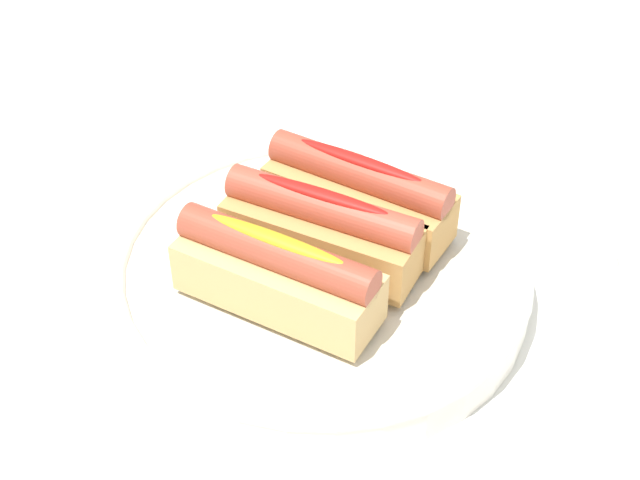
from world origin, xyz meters
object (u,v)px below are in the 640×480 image
at_px(hotdog_front, 359,194).
at_px(hotdog_side, 277,274).
at_px(hotdog_back, 320,232).
at_px(serving_bowl, 320,277).

bearing_deg(hotdog_front, hotdog_side, 76.36).
bearing_deg(hotdog_side, hotdog_back, -103.64).
bearing_deg(serving_bowl, hotdog_back, 36.87).
height_order(serving_bowl, hotdog_front, hotdog_front).
bearing_deg(hotdog_side, serving_bowl, -103.64).
xyz_separation_m(hotdog_back, hotdog_side, (0.01, 0.05, 0.00)).
bearing_deg(hotdog_back, hotdog_side, 76.36).
distance_m(serving_bowl, hotdog_side, 0.07).
height_order(hotdog_back, hotdog_side, same).
bearing_deg(serving_bowl, hotdog_front, -103.64).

